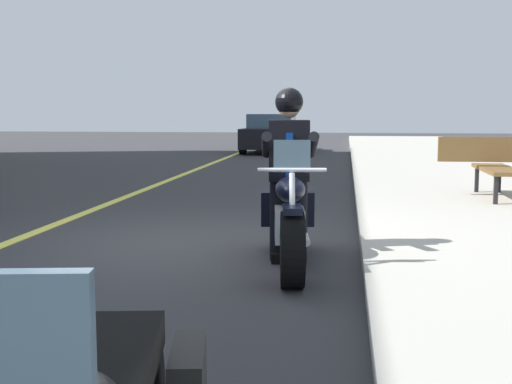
{
  "coord_description": "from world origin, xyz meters",
  "views": [
    {
      "loc": [
        7.27,
        1.82,
        1.51
      ],
      "look_at": [
        1.05,
        0.99,
        0.75
      ],
      "focal_mm": 47.06,
      "sensor_mm": 36.0,
      "label": 1
    }
  ],
  "objects_px": {
    "motorcycle_main": "(289,220)",
    "bench_sidewalk": "(497,162)",
    "car_silver": "(272,133)",
    "rider_main": "(289,159)"
  },
  "relations": [
    {
      "from": "bench_sidewalk",
      "to": "rider_main",
      "type": "bearing_deg",
      "value": -34.25
    },
    {
      "from": "car_silver",
      "to": "bench_sidewalk",
      "type": "relative_size",
      "value": 2.55
    },
    {
      "from": "motorcycle_main",
      "to": "car_silver",
      "type": "xyz_separation_m",
      "value": [
        -18.35,
        -2.2,
        0.24
      ]
    },
    {
      "from": "car_silver",
      "to": "rider_main",
      "type": "bearing_deg",
      "value": 6.82
    },
    {
      "from": "motorcycle_main",
      "to": "car_silver",
      "type": "bearing_deg",
      "value": -173.17
    },
    {
      "from": "bench_sidewalk",
      "to": "car_silver",
      "type": "bearing_deg",
      "value": -159.75
    },
    {
      "from": "rider_main",
      "to": "bench_sidewalk",
      "type": "xyz_separation_m",
      "value": [
        -4.31,
        2.94,
        -0.32
      ]
    },
    {
      "from": "car_silver",
      "to": "bench_sidewalk",
      "type": "xyz_separation_m",
      "value": [
        13.85,
        5.11,
        0.02
      ]
    },
    {
      "from": "rider_main",
      "to": "bench_sidewalk",
      "type": "bearing_deg",
      "value": 145.75
    },
    {
      "from": "motorcycle_main",
      "to": "bench_sidewalk",
      "type": "xyz_separation_m",
      "value": [
        -4.5,
        2.91,
        0.26
      ]
    }
  ]
}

